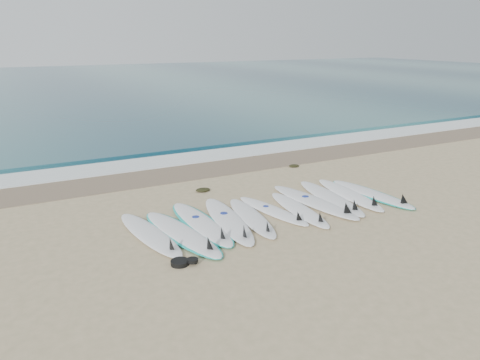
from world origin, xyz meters
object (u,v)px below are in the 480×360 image
surfboard_0 (151,235)px  surfboard_5 (274,211)px  leash_coil (183,262)px  surfboard_10 (373,194)px

surfboard_0 → surfboard_5: bearing=-7.0°
leash_coil → surfboard_10: bearing=12.7°
surfboard_5 → leash_coil: (-2.73, -1.38, -0.00)m
surfboard_0 → leash_coil: size_ratio=5.88×
surfboard_10 → surfboard_5: bearing=172.9°
surfboard_0 → surfboard_5: surfboard_0 is taller
leash_coil → surfboard_0: bearing=95.6°
surfboard_0 → leash_coil: bearing=-91.3°
surfboard_0 → surfboard_10: size_ratio=1.00×
surfboard_0 → leash_coil: 1.39m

